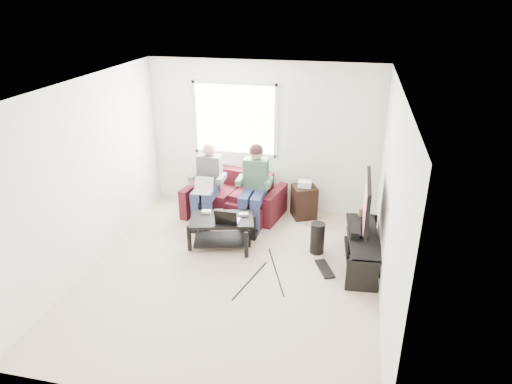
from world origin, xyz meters
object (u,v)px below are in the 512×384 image
tv_stand (362,251)px  end_table (304,201)px  coffee_table (222,225)px  subwoofer (317,238)px  sofa (235,199)px  tv (367,203)px

tv_stand → end_table: 1.66m
coffee_table → subwoofer: 1.45m
coffee_table → tv_stand: 2.10m
coffee_table → tv_stand: size_ratio=0.74×
tv_stand → subwoofer: subwoofer is taller
sofa → tv: size_ratio=1.60×
coffee_table → end_table: (1.10, 1.25, -0.05)m
tv_stand → tv: tv is taller
end_table → sofa: bearing=-172.3°
subwoofer → end_table: end_table is taller
sofa → tv_stand: size_ratio=1.23×
tv_stand → subwoofer: 0.68m
tv → end_table: size_ratio=1.65×
sofa → tv_stand: (2.19, -1.16, -0.08)m
coffee_table → tv: tv is taller
sofa → coffee_table: (0.09, -1.09, 0.06)m
sofa → subwoofer: (1.53, -0.98, -0.05)m
tv_stand → sofa: bearing=152.0°
tv_stand → end_table: end_table is taller
sofa → tv: tv is taller
coffee_table → tv_stand: coffee_table is taller
end_table → coffee_table: bearing=-131.4°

